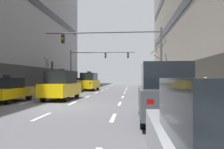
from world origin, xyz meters
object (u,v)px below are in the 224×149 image
(taxi_driving_2, at_px, (89,82))
(taxi_driving_4, at_px, (61,86))
(taxi_driving_0, at_px, (82,83))
(car_parked_1, at_px, (164,92))
(traffic_signal_0, at_px, (123,47))
(street_tree_0, at_px, (52,74))
(traffic_signal_1, at_px, (94,60))
(taxi_driving_3, at_px, (67,82))
(pedestrian_0, at_px, (206,89))
(street_tree_2, at_px, (161,65))
(taxi_driving_1, at_px, (8,90))

(taxi_driving_2, distance_m, taxi_driving_4, 12.02)
(taxi_driving_0, relative_size, car_parked_1, 0.94)
(traffic_signal_0, xyz_separation_m, street_tree_0, (-10.26, 9.80, -2.34))
(taxi_driving_2, relative_size, traffic_signal_1, 0.44)
(taxi_driving_2, relative_size, taxi_driving_3, 1.02)
(traffic_signal_1, xyz_separation_m, pedestrian_0, (10.41, -24.76, -3.62))
(car_parked_1, bearing_deg, taxi_driving_2, 108.71)
(taxi_driving_2, height_order, traffic_signal_1, traffic_signal_1)
(taxi_driving_4, relative_size, car_parked_1, 0.98)
(taxi_driving_0, height_order, pedestrian_0, taxi_driving_0)
(traffic_signal_0, bearing_deg, traffic_signal_1, 108.30)
(traffic_signal_1, bearing_deg, traffic_signal_0, -71.70)
(taxi_driving_4, relative_size, traffic_signal_0, 0.41)
(taxi_driving_4, distance_m, street_tree_2, 13.68)
(taxi_driving_0, xyz_separation_m, taxi_driving_4, (3.07, -20.66, 0.28))
(taxi_driving_2, bearing_deg, taxi_driving_3, 179.76)
(car_parked_1, bearing_deg, traffic_signal_1, 104.82)
(street_tree_0, bearing_deg, traffic_signal_1, 55.99)
(traffic_signal_0, distance_m, pedestrian_0, 9.97)
(car_parked_1, distance_m, pedestrian_0, 4.87)
(traffic_signal_1, xyz_separation_m, street_tree_0, (-4.71, -6.98, -2.48))
(taxi_driving_4, distance_m, traffic_signal_1, 21.52)
(car_parked_1, bearing_deg, taxi_driving_1, 148.99)
(car_parked_1, xyz_separation_m, street_tree_0, (-12.32, 21.75, 1.07))
(taxi_driving_0, height_order, taxi_driving_2, taxi_driving_2)
(taxi_driving_3, distance_m, street_tree_2, 12.00)
(street_tree_0, bearing_deg, taxi_driving_4, -67.48)
(car_parked_1, relative_size, street_tree_0, 1.04)
(taxi_driving_2, height_order, street_tree_0, street_tree_0)
(pedestrian_0, bearing_deg, car_parked_1, -125.14)
(taxi_driving_4, distance_m, car_parked_1, 9.91)
(pedestrian_0, bearing_deg, traffic_signal_1, 112.80)
(taxi_driving_1, distance_m, traffic_signal_1, 23.42)
(street_tree_0, bearing_deg, pedestrian_0, -49.62)
(taxi_driving_1, xyz_separation_m, traffic_signal_1, (1.91, 23.02, 3.84))
(taxi_driving_4, height_order, traffic_signal_1, traffic_signal_1)
(taxi_driving_1, bearing_deg, car_parked_1, -31.01)
(traffic_signal_0, xyz_separation_m, street_tree_2, (4.23, 6.05, -1.45))
(taxi_driving_1, xyz_separation_m, car_parked_1, (9.51, -5.72, 0.29))
(taxi_driving_0, xyz_separation_m, street_tree_2, (11.67, -10.20, 2.27))
(traffic_signal_0, height_order, pedestrian_0, traffic_signal_0)
(taxi_driving_2, relative_size, car_parked_1, 1.03)
(street_tree_2, bearing_deg, pedestrian_0, -87.44)
(taxi_driving_2, relative_size, street_tree_2, 0.81)
(traffic_signal_0, bearing_deg, street_tree_0, 136.33)
(traffic_signal_1, height_order, pedestrian_0, traffic_signal_1)
(taxi_driving_4, height_order, street_tree_2, street_tree_2)
(taxi_driving_3, height_order, traffic_signal_1, traffic_signal_1)
(street_tree_0, bearing_deg, taxi_driving_0, 66.39)
(taxi_driving_1, relative_size, street_tree_2, 0.75)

